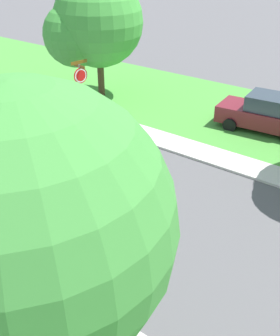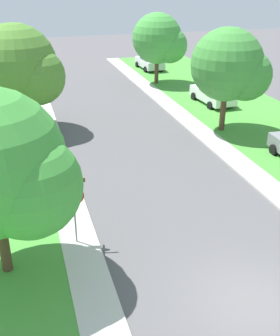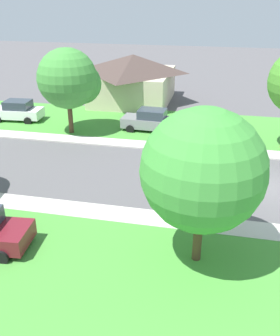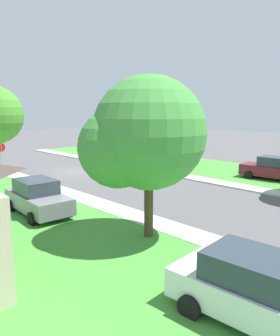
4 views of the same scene
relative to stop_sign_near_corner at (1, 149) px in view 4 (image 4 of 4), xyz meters
The scene contains 12 objects.
ground_plane 6.64m from the stop_sign_near_corner, 137.05° to the left, with size 120.00×120.00×0.00m, color #565456.
sidewalk_east 16.44m from the stop_sign_near_corner, 89.85° to the left, with size 1.40×56.00×0.10m, color beige.
lawn_east 17.11m from the stop_sign_near_corner, 73.81° to the left, with size 8.00×56.00×0.08m, color #479338.
sidewalk_west 18.91m from the stop_sign_near_corner, 119.81° to the left, with size 1.40×56.00×0.10m, color beige.
lawn_west 21.63m from the stop_sign_near_corner, 130.71° to the left, with size 8.00×56.00×0.08m, color #479338.
stop_sign_near_corner is the anchor object (origin of this frame).
stop_sign_far_corner 13.07m from the stop_sign_near_corner, 136.28° to the left, with size 0.91×0.91×2.77m.
car_white_driveway_right 24.64m from the stop_sign_near_corner, 82.02° to the left, with size 2.26×4.41×1.76m.
car_maroon_far_down_street 21.65m from the stop_sign_near_corner, 127.23° to the left, with size 2.32×4.44×1.76m.
car_grey_across_road 13.29m from the stop_sign_near_corner, 75.93° to the left, with size 2.22×4.40×1.76m.
tree_sidewalk_far 18.78m from the stop_sign_near_corner, 84.91° to the left, with size 4.76×4.43×6.46m.
tree_sidewalk_near 14.27m from the stop_sign_near_corner, 146.03° to the left, with size 5.05×4.70×6.45m.
Camera 4 is at (15.04, 23.29, 5.11)m, focal length 35.05 mm.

